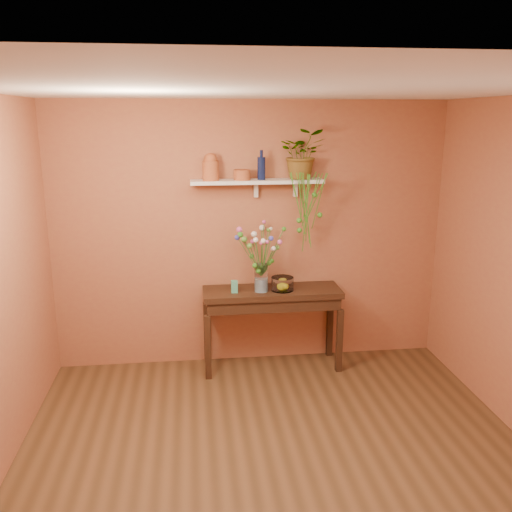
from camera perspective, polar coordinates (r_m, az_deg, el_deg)
room at (r=3.64m, az=2.97°, el=-4.53°), size 4.04×4.04×2.70m
sideboard at (r=5.51m, az=1.70°, el=-4.74°), size 1.39×0.45×0.84m
wall_shelf at (r=5.34m, az=0.22°, el=7.82°), size 1.30×0.24×0.19m
terracotta_jug at (r=5.26m, az=-4.81°, el=9.28°), size 0.20×0.20×0.26m
terracotta_pot at (r=5.29m, az=-1.48°, el=8.54°), size 0.18×0.18×0.10m
blue_bottle at (r=5.30m, az=0.57°, el=9.28°), size 0.09×0.09×0.29m
spider_plant at (r=5.41m, az=4.90°, el=10.68°), size 0.48×0.42×0.49m
plant_fronds at (r=5.31m, az=5.44°, el=4.96°), size 0.35×0.36×0.81m
glass_vase at (r=5.38m, az=0.55°, el=-2.52°), size 0.13×0.13×0.28m
bouquet at (r=5.30m, az=0.25°, el=1.23°), size 0.51×0.51×0.52m
glass_bowl at (r=5.43m, az=2.79°, el=-2.98°), size 0.22×0.22×0.13m
lemon at (r=5.44m, az=2.82°, el=-3.15°), size 0.08×0.08×0.08m
carton at (r=5.36m, az=-2.29°, el=-3.24°), size 0.06×0.05×0.12m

